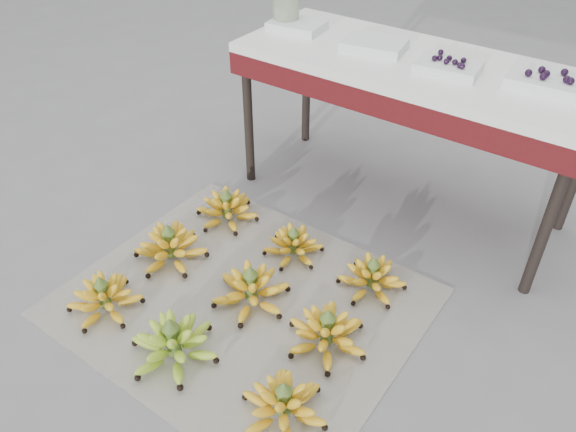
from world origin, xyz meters
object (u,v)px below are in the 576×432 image
Objects in this scene: tray_far_left at (297,26)px; tray_left at (374,45)px; bunch_front_center at (173,344)px; vendor_table at (413,79)px; bunch_mid_center at (251,289)px; bunch_front_right at (284,405)px; bunch_mid_left at (170,247)px; bunch_back_center at (293,245)px; bunch_back_left at (227,209)px; tray_far_right at (549,82)px; newspaper_mat at (243,302)px; tray_right at (448,67)px; bunch_front_left at (104,298)px; glass_jar at (286,10)px; bunch_back_right at (372,278)px; bunch_mid_right at (327,333)px.

tray_far_left is 0.39m from tray_left.
vendor_table is at bearing 70.33° from bunch_front_center.
bunch_mid_center is 1.37× the size of tray_far_left.
bunch_mid_left is at bearing 174.97° from bunch_front_right.
bunch_front_center reaches higher than bunch_back_center.
tray_far_right is at bearing 27.48° from bunch_back_left.
vendor_table is 0.51m from tray_far_right.
tray_left reaches higher than bunch_mid_center.
tray_left is at bearing -1.39° from tray_far_left.
newspaper_mat is 4.35× the size of bunch_back_center.
vendor_table is at bearing -176.57° from tray_far_right.
bunch_mid_left is 1.37× the size of tray_far_right.
tray_right reaches higher than bunch_front_center.
bunch_front_center reaches higher than newspaper_mat.
bunch_front_center is (0.36, -0.01, 0.01)m from bunch_front_left.
tray_right is (0.32, 0.55, 0.65)m from bunch_back_center.
bunch_mid_center is 0.24× the size of vendor_table.
glass_jar is (-0.47, 0.93, 0.76)m from newspaper_mat.
newspaper_mat is 0.33m from bunch_back_center.
tray_far_left is (-0.76, 0.58, 0.65)m from bunch_back_right.
tray_far_right is at bearing 2.90° from tray_left.
bunch_front_left is 0.67m from bunch_back_left.
bunch_mid_center is at bearing -167.84° from bunch_mid_right.
bunch_front_left is at bearing -142.22° from bunch_mid_right.
bunch_mid_right is at bearing -25.41° from bunch_mid_left.
bunch_back_center is (0.38, -0.02, -0.01)m from bunch_back_left.
bunch_front_center is 1.02× the size of bunch_mid_right.
newspaper_mat is 4.73× the size of bunch_back_right.
bunch_front_center is at bearing -87.58° from bunch_mid_center.
tray_left is (-0.42, 1.22, 0.65)m from bunch_front_right.
newspaper_mat is at bearing -137.60° from bunch_back_right.
bunch_mid_left is at bearing 125.41° from bunch_front_center.
glass_jar is at bearing 129.24° from bunch_mid_center.
tray_far_right is at bearing 0.76° from glass_jar.
tray_far_right reaches higher than bunch_mid_center.
bunch_mid_right is 0.48m from bunch_back_center.
newspaper_mat is at bearing -63.45° from glass_jar.
tray_left is at bearing -178.53° from vendor_table.
bunch_back_right is at bearing -3.01° from bunch_back_left.
tray_right is (0.69, 0.53, 0.65)m from bunch_back_left.
bunch_mid_left reaches higher than bunch_mid_right.
bunch_front_center is 1.42× the size of tray_far_left.
bunch_front_center is 1.59m from tray_far_right.
glass_jar is at bearing 98.58° from bunch_front_center.
tray_far_right is (0.67, 0.95, 0.71)m from newspaper_mat.
tray_left is (0.39, -0.01, 0.00)m from tray_far_left.
bunch_front_right is 1.19× the size of tray_far_right.
bunch_front_center is 1.04× the size of bunch_mid_center.
tray_far_left reaches higher than newspaper_mat.
bunch_mid_right is 1.08m from vendor_table.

